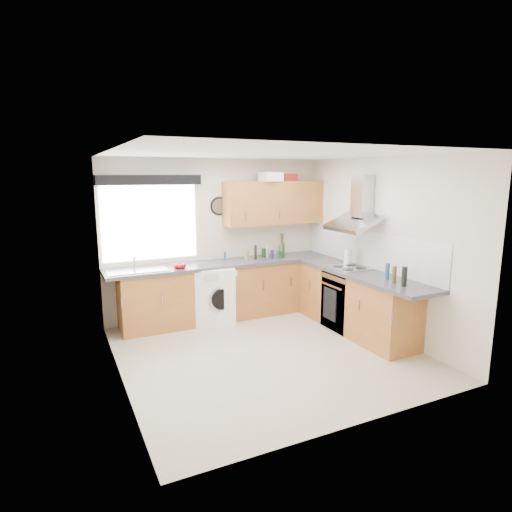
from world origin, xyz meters
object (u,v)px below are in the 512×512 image
upper_cabinets (274,203)px  washing_machine (215,294)px  oven (348,300)px  extractor_hood (357,209)px

upper_cabinets → washing_machine: upper_cabinets is taller
oven → upper_cabinets: bearing=112.5°
oven → washing_machine: washing_machine is taller
oven → extractor_hood: (0.10, -0.00, 1.34)m
upper_cabinets → washing_machine: (-1.14, -0.23, -1.36)m
oven → extractor_hood: size_ratio=1.09×
extractor_hood → upper_cabinets: bearing=116.1°
washing_machine → upper_cabinets: bearing=29.3°
oven → extractor_hood: extractor_hood is taller
upper_cabinets → washing_machine: 1.79m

